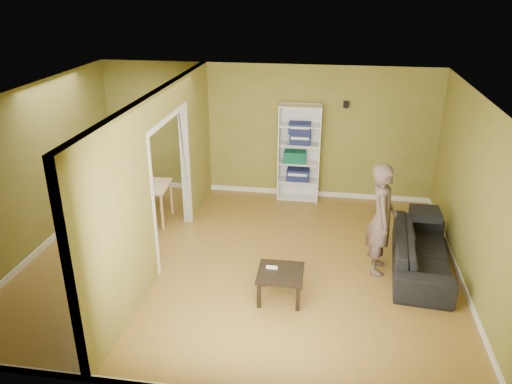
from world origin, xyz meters
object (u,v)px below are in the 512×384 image
coffee_table (280,276)px  dining_table (137,189)px  person (383,210)px  bookshelf (299,153)px  chair_far (148,183)px  sofa (422,246)px  chair_near (130,209)px  chair_left (95,192)px

coffee_table → dining_table: dining_table is taller
coffee_table → person: bearing=35.0°
bookshelf → chair_far: bearing=-162.4°
bookshelf → dining_table: bearing=-151.7°
sofa → chair_near: chair_near is taller
dining_table → chair_near: chair_near is taller
sofa → person: person is taller
sofa → chair_near: (-4.70, 0.36, 0.10)m
chair_near → chair_far: bearing=75.7°
sofa → chair_left: (-5.60, 0.97, 0.09)m
sofa → bookshelf: bearing=45.1°
sofa → person: (-0.64, -0.10, 0.60)m
chair_left → chair_far: bearing=115.8°
person → chair_near: person is taller
chair_left → sofa: bearing=71.1°
person → chair_left: person is taller
sofa → bookshelf: bookshelf is taller
sofa → coffee_table: bearing=122.8°
chair_near → coffee_table: bearing=-46.7°
sofa → chair_left: chair_left is taller
bookshelf → sofa: bearing=-50.0°
dining_table → chair_left: bearing=177.2°
sofa → dining_table: sofa is taller
chair_far → person: bearing=164.0°
bookshelf → dining_table: (-2.75, -1.48, -0.32)m
person → coffee_table: size_ratio=3.21×
coffee_table → chair_far: chair_far is taller
person → bookshelf: (-1.39, 2.51, -0.04)m
coffee_table → chair_left: size_ratio=0.64×
person → bookshelf: person is taller
bookshelf → chair_far: 2.95m
person → chair_left: (-4.96, 1.07, -0.51)m
person → chair_far: person is taller
dining_table → coffee_table: bearing=-35.5°
chair_left → chair_far: chair_far is taller
person → chair_near: 4.11m
person → dining_table: bearing=79.1°
bookshelf → coffee_table: bearing=-89.6°
sofa → bookshelf: (-2.03, 2.41, 0.56)m
coffee_table → chair_near: 3.05m
person → coffee_table: (-1.36, -0.95, -0.64)m
coffee_table → chair_far: bearing=137.3°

